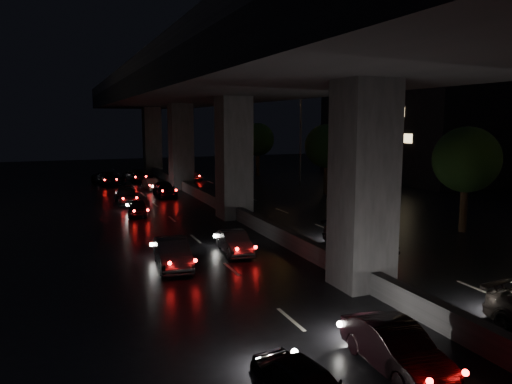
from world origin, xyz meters
TOP-DOWN VIEW (x-y plane):
  - ground at (0.00, 0.00)m, footprint 120.00×120.00m
  - viaduct at (0.00, 5.00)m, footprint 12.00×80.00m
  - median_barrier at (0.00, 5.00)m, footprint 0.45×70.00m
  - building_right_far at (27.00, 20.00)m, footprint 12.00×22.00m
  - tree_b at (11.00, -4.00)m, footprint 3.80×3.80m
  - tree_c at (11.00, 12.00)m, footprint 3.80×3.80m
  - tree_d at (11.00, 28.00)m, footprint 3.80×3.80m
  - streetlight_far at (10.97, 18.00)m, footprint 2.52×0.44m
  - car_1 at (-2.91, -16.03)m, footprint 1.54×3.82m
  - car_3 at (3.12, -5.22)m, footprint 2.68×4.59m
  - car_4 at (-6.31, -4.77)m, footprint 1.69×3.98m
  - car_5 at (-2.98, -3.56)m, footprint 1.43×3.40m
  - car_6 at (-5.93, 8.00)m, footprint 1.72×3.26m
  - car_7 at (-5.95, 13.26)m, footprint 1.74×4.16m
  - car_8 at (-2.48, 15.81)m, footprint 1.61×3.91m
  - car_9 at (-2.74, 20.56)m, footprint 1.34×3.28m
  - car_10 at (-3.03, 26.94)m, footprint 2.90×4.92m
  - car_11 at (-6.16, 25.26)m, footprint 3.30×5.20m
  - car_12 at (2.57, 26.23)m, footprint 1.98×3.33m

SIDE VIEW (x-z plane):
  - ground at x=0.00m, z-range 0.00..0.00m
  - median_barrier at x=0.00m, z-range 0.00..0.85m
  - car_9 at x=-2.74m, z-range 0.00..1.06m
  - car_6 at x=-5.93m, z-range 0.00..1.06m
  - car_12 at x=2.57m, z-range 0.00..1.06m
  - car_5 at x=-2.98m, z-range 0.00..1.09m
  - car_7 at x=-5.95m, z-range 0.00..1.20m
  - car_1 at x=-2.91m, z-range 0.00..1.23m
  - car_3 at x=3.12m, z-range 0.00..1.25m
  - car_4 at x=-6.31m, z-range 0.00..1.28m
  - car_10 at x=-3.03m, z-range 0.00..1.28m
  - car_8 at x=-2.48m, z-range 0.00..1.33m
  - car_11 at x=-6.16m, z-range 0.00..1.34m
  - tree_b at x=11.00m, z-range 1.13..7.26m
  - tree_c at x=11.00m, z-range 1.13..7.26m
  - tree_d at x=11.00m, z-range 1.13..7.26m
  - streetlight_far at x=10.97m, z-range 1.16..10.16m
  - building_right_far at x=27.00m, z-range 0.00..15.00m
  - viaduct at x=0.00m, z-range 3.09..13.59m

